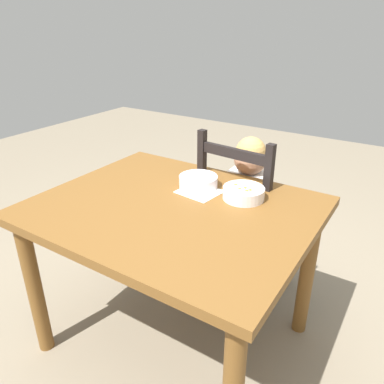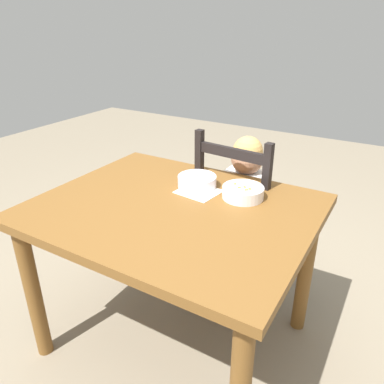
{
  "view_description": "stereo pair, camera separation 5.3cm",
  "coord_description": "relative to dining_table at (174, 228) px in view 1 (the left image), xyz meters",
  "views": [
    {
      "loc": [
        0.84,
        -1.15,
        1.48
      ],
      "look_at": [
        0.05,
        0.07,
        0.81
      ],
      "focal_mm": 34.86,
      "sensor_mm": 36.0,
      "label": 1
    },
    {
      "loc": [
        0.79,
        -1.18,
        1.48
      ],
      "look_at": [
        0.05,
        0.07,
        0.81
      ],
      "focal_mm": 34.86,
      "sensor_mm": 36.0,
      "label": 2
    }
  ],
  "objects": [
    {
      "name": "bowl_of_peas",
      "position": [
        -0.01,
        0.22,
        0.14
      ],
      "size": [
        0.18,
        0.18,
        0.06
      ],
      "color": "white",
      "rests_on": "dining_table"
    },
    {
      "name": "ground_plane",
      "position": [
        0.0,
        0.0,
        -0.65
      ],
      "size": [
        8.0,
        8.0,
        0.0
      ],
      "primitive_type": "plane",
      "color": "gray"
    },
    {
      "name": "dining_table",
      "position": [
        0.0,
        0.0,
        0.0
      ],
      "size": [
        1.17,
        0.95,
        0.76
      ],
      "color": "brown",
      "rests_on": "ground"
    },
    {
      "name": "bowl_of_carrots",
      "position": [
        0.22,
        0.22,
        0.14
      ],
      "size": [
        0.18,
        0.18,
        0.05
      ],
      "color": "white",
      "rests_on": "dining_table"
    },
    {
      "name": "dining_chair",
      "position": [
        0.1,
        0.52,
        -0.19
      ],
      "size": [
        0.46,
        0.46,
        0.98
      ],
      "color": "black",
      "rests_on": "ground"
    },
    {
      "name": "paper_napkin",
      "position": [
        0.02,
        0.18,
        0.11
      ],
      "size": [
        0.2,
        0.18,
        0.0
      ],
      "primitive_type": "cube",
      "rotation": [
        0.0,
        0.0,
        -0.12
      ],
      "color": "white",
      "rests_on": "dining_table"
    },
    {
      "name": "child_figure",
      "position": [
        0.11,
        0.52,
        -0.03
      ],
      "size": [
        0.32,
        0.31,
        0.94
      ],
      "color": "white",
      "rests_on": "ground"
    },
    {
      "name": "spoon",
      "position": [
        0.14,
        0.25,
        0.12
      ],
      "size": [
        0.12,
        0.1,
        0.01
      ],
      "color": "silver",
      "rests_on": "dining_table"
    }
  ]
}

